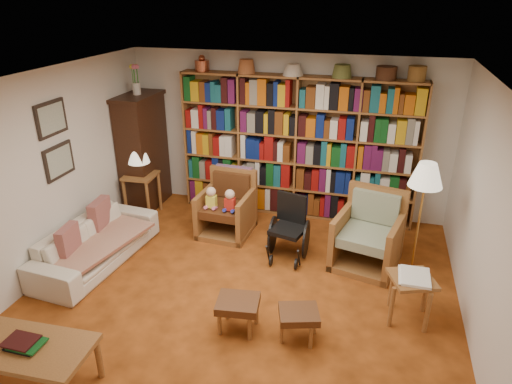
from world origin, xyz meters
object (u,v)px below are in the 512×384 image
(side_table_papers, at_px, (411,285))
(footstool_a, at_px, (238,305))
(coffee_table, at_px, (25,350))
(sofa, at_px, (96,243))
(wheelchair, at_px, (289,229))
(footstool_b, at_px, (299,316))
(armchair_sage, at_px, (367,236))
(side_table_lamp, at_px, (141,184))
(armchair_leather, at_px, (228,207))
(floor_lamp, at_px, (426,180))

(side_table_papers, distance_m, footstool_a, 1.87)
(coffee_table, bearing_deg, sofa, 106.97)
(wheelchair, relative_size, coffee_table, 0.71)
(footstool_a, bearing_deg, footstool_b, 2.97)
(armchair_sage, bearing_deg, coffee_table, -133.61)
(side_table_papers, bearing_deg, wheelchair, 147.44)
(armchair_sage, xyz_separation_m, wheelchair, (-1.02, -0.12, 0.01))
(side_table_lamp, distance_m, side_table_papers, 4.34)
(armchair_leather, distance_m, side_table_papers, 2.92)
(floor_lamp, bearing_deg, coffee_table, -140.50)
(armchair_sage, height_order, footstool_a, armchair_sage)
(footstool_a, height_order, coffee_table, coffee_table)
(footstool_a, height_order, footstool_b, footstool_a)
(armchair_sage, distance_m, side_table_papers, 1.21)
(side_table_papers, xyz_separation_m, footstool_b, (-1.10, -0.62, -0.16))
(side_table_papers, bearing_deg, footstool_a, -159.42)
(footstool_a, relative_size, footstool_b, 1.00)
(armchair_sage, xyz_separation_m, floor_lamp, (0.59, -0.15, 0.92))
(sofa, distance_m, armchair_leather, 1.91)
(floor_lamp, distance_m, side_table_papers, 1.27)
(floor_lamp, relative_size, footstool_b, 3.12)
(side_table_lamp, distance_m, floor_lamp, 4.25)
(armchair_leather, height_order, side_table_papers, armchair_leather)
(wheelchair, xyz_separation_m, floor_lamp, (1.61, -0.04, 0.91))
(side_table_papers, relative_size, footstool_b, 1.17)
(armchair_leather, xyz_separation_m, footstool_a, (0.81, -2.08, -0.08))
(wheelchair, bearing_deg, side_table_papers, -32.56)
(side_table_papers, bearing_deg, armchair_sage, 114.81)
(armchair_sage, bearing_deg, side_table_papers, -65.19)
(side_table_papers, distance_m, coffee_table, 3.83)
(sofa, relative_size, coffee_table, 1.56)
(sofa, distance_m, armchair_sage, 3.58)
(armchair_sage, height_order, side_table_papers, armchair_sage)
(sofa, relative_size, footstool_a, 3.91)
(floor_lamp, xyz_separation_m, footstool_a, (-1.82, -1.59, -1.00))
(footstool_a, bearing_deg, armchair_leather, 111.24)
(sofa, height_order, armchair_sage, armchair_sage)
(footstool_b, distance_m, coffee_table, 2.57)
(wheelchair, bearing_deg, sofa, -160.46)
(wheelchair, height_order, floor_lamp, floor_lamp)
(sofa, height_order, armchair_leather, armchair_leather)
(footstool_a, xyz_separation_m, coffee_table, (-1.59, -1.22, 0.10))
(armchair_sage, xyz_separation_m, footstool_b, (-0.59, -1.71, -0.10))
(side_table_lamp, xyz_separation_m, armchair_sage, (3.54, -0.49, -0.14))
(armchair_leather, relative_size, armchair_sage, 0.94)
(sofa, bearing_deg, wheelchair, -65.94)
(sofa, bearing_deg, armchair_leather, -42.45)
(side_table_papers, bearing_deg, armchair_leather, 150.85)
(floor_lamp, distance_m, footstool_b, 2.21)
(wheelchair, height_order, side_table_papers, wheelchair)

